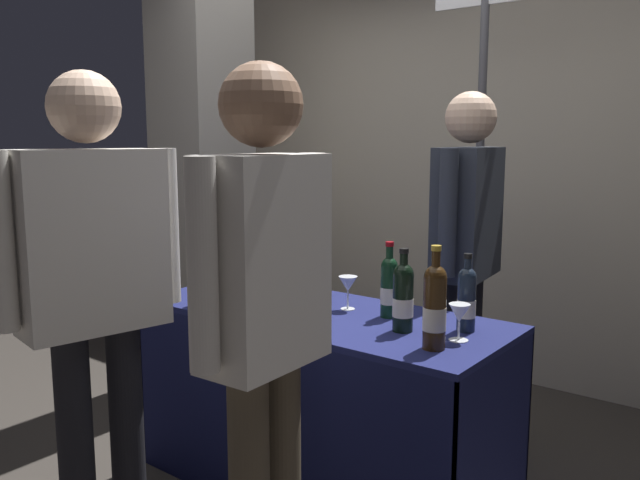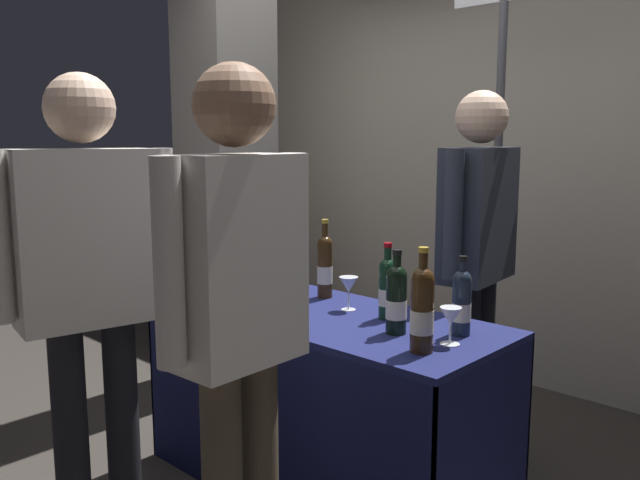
# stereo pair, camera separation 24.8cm
# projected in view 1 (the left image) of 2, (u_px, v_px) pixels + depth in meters

# --- Properties ---
(back_partition) EXTENTS (6.60, 0.12, 2.81)m
(back_partition) POSITION_uv_depth(u_px,v_px,m) (500.00, 154.00, 4.04)
(back_partition) COLOR #B2A893
(back_partition) RESTS_ON ground_plane
(concrete_pillar) EXTENTS (0.46, 0.46, 3.53)m
(concrete_pillar) POSITION_uv_depth(u_px,v_px,m) (201.00, 95.00, 3.94)
(concrete_pillar) COLOR gray
(concrete_pillar) RESTS_ON ground_plane
(tasting_table) EXTENTS (1.57, 0.66, 0.79)m
(tasting_table) POSITION_uv_depth(u_px,v_px,m) (320.00, 370.00, 2.75)
(tasting_table) COLOR #191E51
(tasting_table) RESTS_ON ground_plane
(featured_wine_bottle) EXTENTS (0.08, 0.08, 0.31)m
(featured_wine_bottle) POSITION_uv_depth(u_px,v_px,m) (403.00, 296.00, 2.41)
(featured_wine_bottle) COLOR black
(featured_wine_bottle) RESTS_ON tasting_table
(display_bottle_0) EXTENTS (0.07, 0.07, 0.31)m
(display_bottle_0) POSITION_uv_depth(u_px,v_px,m) (389.00, 286.00, 2.61)
(display_bottle_0) COLOR black
(display_bottle_0) RESTS_ON tasting_table
(display_bottle_1) EXTENTS (0.07, 0.07, 0.29)m
(display_bottle_1) POSITION_uv_depth(u_px,v_px,m) (208.00, 275.00, 2.82)
(display_bottle_1) COLOR #192333
(display_bottle_1) RESTS_ON tasting_table
(display_bottle_2) EXTENTS (0.07, 0.07, 0.29)m
(display_bottle_2) POSITION_uv_depth(u_px,v_px,m) (467.00, 298.00, 2.41)
(display_bottle_2) COLOR #192333
(display_bottle_2) RESTS_ON tasting_table
(display_bottle_3) EXTENTS (0.08, 0.08, 0.31)m
(display_bottle_3) POSITION_uv_depth(u_px,v_px,m) (248.00, 282.00, 2.67)
(display_bottle_3) COLOR #38230F
(display_bottle_3) RESTS_ON tasting_table
(display_bottle_4) EXTENTS (0.08, 0.08, 0.36)m
(display_bottle_4) POSITION_uv_depth(u_px,v_px,m) (435.00, 306.00, 2.21)
(display_bottle_4) COLOR #38230F
(display_bottle_4) RESTS_ON tasting_table
(display_bottle_5) EXTENTS (0.07, 0.07, 0.33)m
(display_bottle_5) POSITION_uv_depth(u_px,v_px,m) (219.00, 264.00, 3.04)
(display_bottle_5) COLOR #192333
(display_bottle_5) RESTS_ON tasting_table
(display_bottle_6) EXTENTS (0.07, 0.07, 0.36)m
(display_bottle_6) POSITION_uv_depth(u_px,v_px,m) (320.00, 265.00, 2.93)
(display_bottle_6) COLOR #38230F
(display_bottle_6) RESTS_ON tasting_table
(display_bottle_7) EXTENTS (0.07, 0.07, 0.33)m
(display_bottle_7) POSITION_uv_depth(u_px,v_px,m) (274.00, 285.00, 2.59)
(display_bottle_7) COLOR black
(display_bottle_7) RESTS_ON tasting_table
(wine_glass_near_vendor) EXTENTS (0.08, 0.08, 0.13)m
(wine_glass_near_vendor) POSITION_uv_depth(u_px,v_px,m) (459.00, 314.00, 2.30)
(wine_glass_near_vendor) COLOR silver
(wine_glass_near_vendor) RESTS_ON tasting_table
(wine_glass_mid) EXTENTS (0.08, 0.08, 0.14)m
(wine_glass_mid) POSITION_uv_depth(u_px,v_px,m) (348.00, 285.00, 2.73)
(wine_glass_mid) COLOR silver
(wine_glass_mid) RESTS_ON tasting_table
(flower_vase) EXTENTS (0.09, 0.08, 0.37)m
(flower_vase) POSITION_uv_depth(u_px,v_px,m) (252.00, 263.00, 3.11)
(flower_vase) COLOR silver
(flower_vase) RESTS_ON tasting_table
(brochure_stand) EXTENTS (0.04, 0.14, 0.12)m
(brochure_stand) POSITION_uv_depth(u_px,v_px,m) (258.00, 288.00, 2.86)
(brochure_stand) COLOR silver
(brochure_stand) RESTS_ON tasting_table
(vendor_presenter) EXTENTS (0.26, 0.60, 1.72)m
(vendor_presenter) POSITION_uv_depth(u_px,v_px,m) (467.00, 238.00, 3.06)
(vendor_presenter) COLOR black
(vendor_presenter) RESTS_ON ground_plane
(taster_foreground_right) EXTENTS (0.23, 0.55, 1.71)m
(taster_foreground_right) POSITION_uv_depth(u_px,v_px,m) (264.00, 306.00, 1.87)
(taster_foreground_right) COLOR #4C4233
(taster_foreground_right) RESTS_ON ground_plane
(taster_foreground_left) EXTENTS (0.30, 0.64, 1.72)m
(taster_foreground_left) POSITION_uv_depth(u_px,v_px,m) (93.00, 274.00, 2.20)
(taster_foreground_left) COLOR black
(taster_foreground_left) RESTS_ON ground_plane
(booth_signpost) EXTENTS (0.56, 0.04, 2.36)m
(booth_signpost) POSITION_uv_depth(u_px,v_px,m) (480.00, 153.00, 3.42)
(booth_signpost) COLOR #47474C
(booth_signpost) RESTS_ON ground_plane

